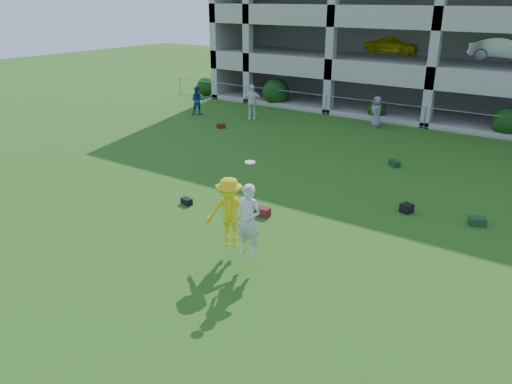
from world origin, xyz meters
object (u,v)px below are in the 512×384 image
Objects in this scene: bystander_b at (252,102)px; frisbee_contest at (234,215)px; parking_garage at (478,9)px; bystander_a at (198,101)px; crate_d at (407,208)px; bystander_c at (376,112)px.

bystander_b is 16.81m from frisbee_contest.
bystander_b is 0.07× the size of parking_garage.
frisbee_contest is 26.68m from parking_garage.
parking_garage is (12.32, 13.21, 5.16)m from bystander_a.
bystander_b is at bearing 123.64° from frisbee_contest.
crate_d is 21.48m from parking_garage.
bystander_b reaches higher than bystander_c.
bystander_a is 0.85× the size of bystander_b.
frisbee_contest is at bearing -44.18° from bystander_c.
parking_garage reaches higher than frisbee_contest.
frisbee_contest reaches higher than bystander_c.
bystander_c is 0.06× the size of parking_garage.
parking_garage is (2.31, 9.92, 5.17)m from bystander_c.
bystander_b is at bearing 146.02° from crate_d.
parking_garage reaches higher than bystander_a.
parking_garage is (9.01, 12.28, 5.00)m from bystander_b.
parking_garage is at bearing 90.65° from frisbee_contest.
bystander_b reaches higher than crate_d.
bystander_a is 10.54m from bystander_c.
parking_garage is at bearing 4.55° from bystander_a.
bystander_b reaches higher than bystander_a.
parking_garage reaches higher than bystander_b.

